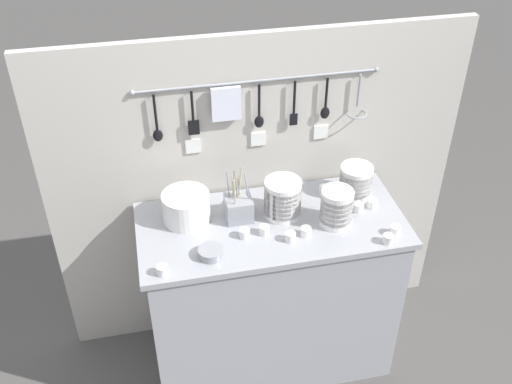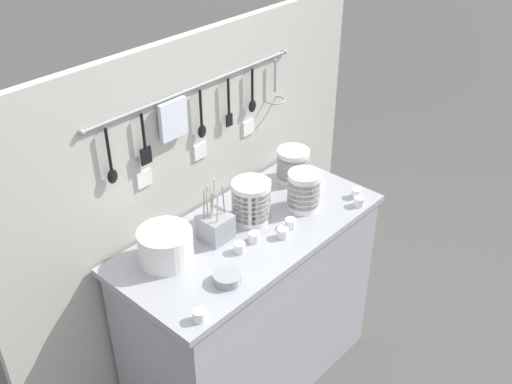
{
  "view_description": "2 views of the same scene",
  "coord_description": "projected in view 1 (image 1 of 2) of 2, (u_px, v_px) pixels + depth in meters",
  "views": [
    {
      "loc": [
        -0.51,
        -2.04,
        2.63
      ],
      "look_at": [
        -0.07,
        0.03,
        1.07
      ],
      "focal_mm": 42.0,
      "sensor_mm": 36.0,
      "label": 1
    },
    {
      "loc": [
        -1.5,
        -1.39,
        2.42
      ],
      "look_at": [
        0.0,
        -0.03,
        1.11
      ],
      "focal_mm": 42.0,
      "sensor_mm": 36.0,
      "label": 2
    }
  ],
  "objects": [
    {
      "name": "ground_plane",
      "position": [
        269.0,
        353.0,
        3.25
      ],
      "size": [
        20.0,
        20.0,
        0.0
      ],
      "primitive_type": "plane",
      "color": "#514F4C"
    },
    {
      "name": "counter",
      "position": [
        270.0,
        293.0,
        2.98
      ],
      "size": [
        1.22,
        0.56,
        0.91
      ],
      "color": "#9EA0A8",
      "rests_on": "ground"
    },
    {
      "name": "back_wall",
      "position": [
        257.0,
        193.0,
        3.0
      ],
      "size": [
        2.02,
        0.11,
        1.69
      ],
      "color": "#BCB7AD",
      "rests_on": "ground"
    },
    {
      "name": "bowl_stack_nested_right",
      "position": [
        356.0,
        181.0,
        2.84
      ],
      "size": [
        0.15,
        0.15,
        0.16
      ],
      "color": "white",
      "rests_on": "counter"
    },
    {
      "name": "bowl_stack_short_front",
      "position": [
        283.0,
        198.0,
        2.71
      ],
      "size": [
        0.17,
        0.17,
        0.18
      ],
      "color": "white",
      "rests_on": "counter"
    },
    {
      "name": "bowl_stack_tall_left",
      "position": [
        336.0,
        207.0,
        2.66
      ],
      "size": [
        0.14,
        0.14,
        0.18
      ],
      "color": "white",
      "rests_on": "counter"
    },
    {
      "name": "plate_stack",
      "position": [
        186.0,
        207.0,
        2.69
      ],
      "size": [
        0.22,
        0.22,
        0.14
      ],
      "color": "white",
      "rests_on": "counter"
    },
    {
      "name": "steel_mixing_bowl",
      "position": [
        211.0,
        253.0,
        2.52
      ],
      "size": [
        0.11,
        0.11,
        0.04
      ],
      "color": "#93969E",
      "rests_on": "counter"
    },
    {
      "name": "cutlery_caddy",
      "position": [
        239.0,
        208.0,
        2.71
      ],
      "size": [
        0.12,
        0.12,
        0.27
      ],
      "color": "#93969E",
      "rests_on": "counter"
    },
    {
      "name": "cup_edge_far",
      "position": [
        290.0,
        237.0,
        2.6
      ],
      "size": [
        0.05,
        0.05,
        0.04
      ],
      "color": "white",
      "rests_on": "counter"
    },
    {
      "name": "cup_back_right",
      "position": [
        372.0,
        204.0,
        2.79
      ],
      "size": [
        0.05,
        0.05,
        0.04
      ],
      "color": "white",
      "rests_on": "counter"
    },
    {
      "name": "cup_front_left",
      "position": [
        264.0,
        230.0,
        2.64
      ],
      "size": [
        0.05,
        0.05,
        0.04
      ],
      "color": "white",
      "rests_on": "counter"
    },
    {
      "name": "cup_edge_near",
      "position": [
        306.0,
        232.0,
        2.63
      ],
      "size": [
        0.05,
        0.05,
        0.04
      ],
      "color": "white",
      "rests_on": "counter"
    },
    {
      "name": "cup_mid_row",
      "position": [
        162.0,
        270.0,
        2.43
      ],
      "size": [
        0.05,
        0.05,
        0.04
      ],
      "color": "white",
      "rests_on": "counter"
    },
    {
      "name": "cup_back_left",
      "position": [
        395.0,
        230.0,
        2.64
      ],
      "size": [
        0.05,
        0.05,
        0.04
      ],
      "color": "white",
      "rests_on": "counter"
    },
    {
      "name": "cup_by_caddy",
      "position": [
        244.0,
        233.0,
        2.62
      ],
      "size": [
        0.05,
        0.05,
        0.04
      ],
      "color": "white",
      "rests_on": "counter"
    },
    {
      "name": "cup_centre",
      "position": [
        324.0,
        190.0,
        2.88
      ],
      "size": [
        0.05,
        0.05,
        0.04
      ],
      "color": "white",
      "rests_on": "counter"
    },
    {
      "name": "cup_front_right",
      "position": [
        358.0,
        207.0,
        2.77
      ],
      "size": [
        0.05,
        0.05,
        0.04
      ],
      "color": "white",
      "rests_on": "counter"
    },
    {
      "name": "cup_beside_plates",
      "position": [
        388.0,
        239.0,
        2.59
      ],
      "size": [
        0.05,
        0.05,
        0.04
      ],
      "color": "white",
      "rests_on": "counter"
    }
  ]
}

